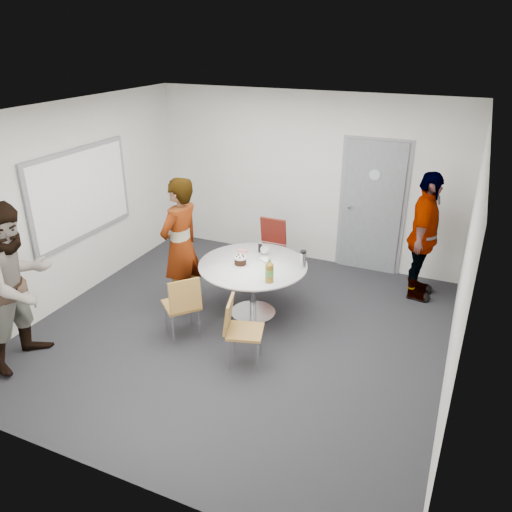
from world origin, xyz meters
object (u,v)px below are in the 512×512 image
at_px(whiteboard, 81,194).
at_px(table, 254,271).
at_px(chair_near_left, 183,302).
at_px(person_right, 424,237).
at_px(chair_near_right, 238,325).
at_px(chair_far, 270,242).
at_px(person_main, 181,246).
at_px(person_left, 19,285).
at_px(door, 372,208).

bearing_deg(whiteboard, table, 5.84).
bearing_deg(chair_near_left, person_right, -6.01).
bearing_deg(chair_near_right, chair_far, 176.99).
distance_m(table, chair_near_right, 1.10).
bearing_deg(chair_near_right, person_main, -140.12).
height_order(chair_near_left, person_left, person_left).
xyz_separation_m(chair_far, person_main, (-0.69, -1.43, 0.37)).
relative_size(table, person_left, 0.74).
relative_size(whiteboard, table, 1.34).
relative_size(door, person_right, 1.16).
bearing_deg(chair_near_right, person_left, -84.96).
xyz_separation_m(chair_far, person_left, (-1.72, -3.12, 0.40)).
xyz_separation_m(whiteboard, person_right, (4.41, 1.66, -0.54)).
distance_m(whiteboard, person_main, 1.63).
xyz_separation_m(door, chair_near_right, (-0.80, -3.08, -0.53)).
bearing_deg(chair_near_right, door, 149.15).
bearing_deg(person_left, chair_far, -30.13).
distance_m(chair_near_right, chair_far, 2.30).
relative_size(whiteboard, chair_near_right, 2.32).
xyz_separation_m(person_left, person_right, (3.90, 3.34, -0.04)).
bearing_deg(chair_far, person_left, 62.00).
bearing_deg(door, person_right, -36.00).
bearing_deg(person_main, person_right, 128.83).
bearing_deg(door, chair_near_left, -119.03).
relative_size(table, person_main, 0.77).
height_order(door, whiteboard, door).
height_order(table, person_right, person_right).
xyz_separation_m(whiteboard, person_left, (0.51, -1.68, -0.50)).
height_order(table, chair_near_left, table).
xyz_separation_m(whiteboard, chair_far, (2.23, 1.44, -0.90)).
distance_m(whiteboard, person_left, 1.82).
bearing_deg(person_left, chair_near_right, -69.95).
xyz_separation_m(person_main, person_left, (-1.03, -1.69, 0.03)).
bearing_deg(chair_far, chair_near_left, 82.99).
height_order(chair_near_right, person_left, person_left).
relative_size(person_main, person_left, 0.97).
xyz_separation_m(whiteboard, chair_near_right, (2.76, -0.80, -0.95)).
distance_m(table, person_main, 1.02).
xyz_separation_m(chair_near_left, person_right, (2.47, 2.30, 0.40)).
height_order(chair_far, person_main, person_main).
bearing_deg(chair_near_left, person_left, 167.12).
distance_m(chair_near_right, person_left, 2.46).
bearing_deg(chair_near_left, chair_near_right, -60.54).
height_order(door, person_left, door).
distance_m(door, person_main, 3.04).
distance_m(chair_near_left, chair_far, 2.09).
height_order(door, chair_near_right, door).
distance_m(chair_far, person_main, 1.63).
relative_size(table, chair_far, 1.57).
bearing_deg(chair_far, door, -146.82).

